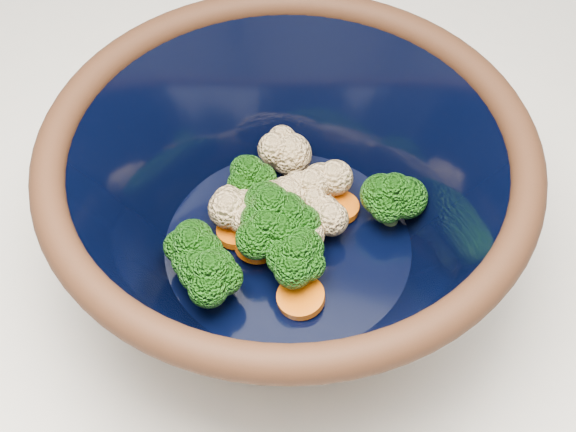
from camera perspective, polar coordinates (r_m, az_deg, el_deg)
mixing_bowl at (r=0.52m, az=-0.00°, el=0.89°), size 0.33×0.33×0.14m
vegetable_pile at (r=0.54m, az=-0.74°, el=-0.05°), size 0.16×0.16×0.05m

